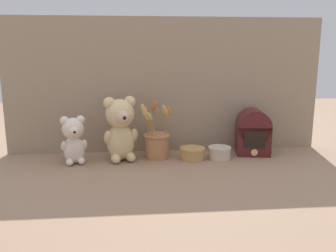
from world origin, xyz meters
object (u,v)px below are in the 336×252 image
object	(u,v)px
teddy_bear_large	(121,128)
teddy_bear_medium	(74,139)
flower_vase	(157,142)
vintage_radio	(253,132)
decorative_tin_tall	(219,153)
decorative_tin_short	(192,154)

from	to	relation	value
teddy_bear_large	teddy_bear_medium	size ratio (longest dim) A/B	1.37
flower_vase	vintage_radio	size ratio (longest dim) A/B	1.22
decorative_tin_tall	teddy_bear_medium	bearing A→B (deg)	-179.15
teddy_bear_medium	decorative_tin_short	size ratio (longest dim) A/B	1.87
vintage_radio	decorative_tin_tall	distance (m)	0.20
flower_vase	teddy_bear_large	bearing A→B (deg)	-171.68
teddy_bear_medium	flower_vase	size ratio (longest dim) A/B	0.80
vintage_radio	decorative_tin_tall	size ratio (longest dim) A/B	2.06
teddy_bear_medium	flower_vase	bearing A→B (deg)	7.65
teddy_bear_large	teddy_bear_medium	bearing A→B (deg)	-172.89
vintage_radio	decorative_tin_short	bearing A→B (deg)	-168.03
teddy_bear_large	decorative_tin_tall	xyz separation A→B (m)	(0.46, -0.02, -0.13)
teddy_bear_medium	flower_vase	xyz separation A→B (m)	(0.37, 0.05, -0.04)
vintage_radio	decorative_tin_tall	xyz separation A→B (m)	(-0.18, -0.06, -0.08)
teddy_bear_large	decorative_tin_short	distance (m)	0.35
decorative_tin_tall	decorative_tin_short	xyz separation A→B (m)	(-0.13, -0.00, -0.00)
teddy_bear_large	teddy_bear_medium	world-z (taller)	teddy_bear_large
teddy_bear_medium	vintage_radio	size ratio (longest dim) A/B	0.98
teddy_bear_large	decorative_tin_tall	world-z (taller)	teddy_bear_large
decorative_tin_tall	vintage_radio	bearing A→B (deg)	19.03
decorative_tin_tall	flower_vase	bearing A→B (deg)	172.22
teddy_bear_large	decorative_tin_tall	size ratio (longest dim) A/B	2.75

